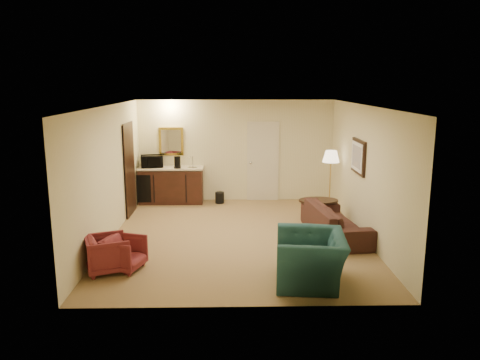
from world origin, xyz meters
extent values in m
plane|color=#966F4C|center=(0.00, 0.00, 0.00)|extent=(6.00, 6.00, 0.00)
cube|color=beige|center=(0.00, 3.00, 1.30)|extent=(5.00, 0.02, 2.60)
cube|color=beige|center=(-2.50, 0.00, 1.30)|extent=(0.02, 6.00, 2.60)
cube|color=beige|center=(2.50, 0.00, 1.30)|extent=(0.02, 6.00, 2.60)
cube|color=white|center=(0.00, 0.00, 2.60)|extent=(5.00, 6.00, 0.02)
cube|color=beige|center=(0.70, 2.97, 1.02)|extent=(0.82, 0.06, 2.05)
cube|color=black|center=(-2.47, 1.70, 1.05)|extent=(0.06, 0.98, 2.10)
cube|color=yellow|center=(-1.65, 2.97, 1.55)|extent=(0.62, 0.04, 0.72)
cube|color=black|center=(2.46, 0.40, 1.55)|extent=(0.06, 0.90, 0.70)
cube|color=#391A12|center=(-1.65, 2.72, 0.46)|extent=(1.64, 0.58, 0.92)
imported|color=black|center=(1.95, -0.01, 0.41)|extent=(0.88, 2.18, 0.83)
imported|color=#20504F|center=(1.09, -2.20, 0.52)|extent=(0.89, 1.26, 1.03)
imported|color=maroon|center=(-2.15, -1.71, 0.33)|extent=(0.80, 0.82, 0.66)
imported|color=maroon|center=(-1.90, -1.64, 0.30)|extent=(0.71, 0.73, 0.61)
cube|color=black|center=(1.80, 1.00, 0.25)|extent=(0.93, 0.68, 0.50)
cube|color=gold|center=(2.20, 1.73, 0.75)|extent=(0.47, 0.47, 1.49)
cylinder|color=black|center=(-0.42, 2.65, 0.14)|extent=(0.26, 0.26, 0.28)
imported|color=black|center=(-2.13, 2.77, 1.11)|extent=(0.59, 0.40, 0.37)
cylinder|color=black|center=(-1.47, 2.61, 1.07)|extent=(0.16, 0.16, 0.30)
camera|label=1|loc=(-0.14, -8.95, 3.04)|focal=35.00mm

